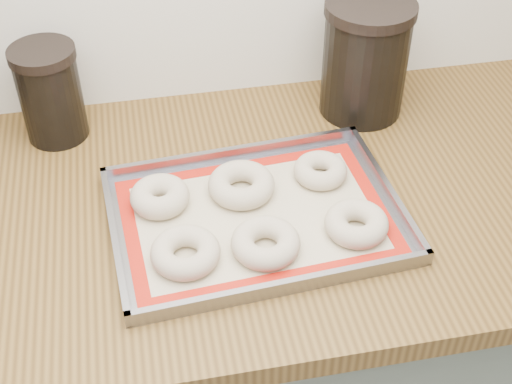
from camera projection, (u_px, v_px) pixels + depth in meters
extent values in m
cube|color=slate|center=(193.00, 372.00, 1.48)|extent=(3.00, 0.65, 0.86)
cube|color=brown|center=(177.00, 214.00, 1.19)|extent=(3.06, 0.68, 0.04)
cube|color=gray|center=(256.00, 219.00, 1.15)|extent=(0.48, 0.36, 0.00)
cube|color=gray|center=(232.00, 154.00, 1.25)|extent=(0.46, 0.04, 0.02)
cube|color=gray|center=(285.00, 287.00, 1.02)|extent=(0.46, 0.04, 0.02)
cube|color=gray|center=(115.00, 239.00, 1.09)|extent=(0.03, 0.33, 0.02)
cube|color=gray|center=(387.00, 189.00, 1.18)|extent=(0.03, 0.33, 0.02)
cube|color=#C6B793|center=(256.00, 218.00, 1.14)|extent=(0.44, 0.32, 0.00)
cube|color=#B7180C|center=(236.00, 166.00, 1.24)|extent=(0.42, 0.05, 0.00)
cube|color=#B7180C|center=(280.00, 278.00, 1.05)|extent=(0.42, 0.05, 0.00)
cube|color=#B7180C|center=(132.00, 240.00, 1.11)|extent=(0.04, 0.25, 0.00)
cube|color=#B7180C|center=(372.00, 196.00, 1.18)|extent=(0.04, 0.25, 0.00)
torus|color=#BDAC92|center=(185.00, 252.00, 1.06)|extent=(0.12, 0.12, 0.03)
torus|color=#BDAC92|center=(266.00, 243.00, 1.08)|extent=(0.13, 0.13, 0.04)
torus|color=#BDAC92|center=(356.00, 224.00, 1.11)|extent=(0.12, 0.12, 0.04)
torus|color=#BDAC92|center=(160.00, 196.00, 1.16)|extent=(0.11, 0.11, 0.04)
torus|color=#BDAC92|center=(241.00, 185.00, 1.18)|extent=(0.14, 0.14, 0.04)
torus|color=#BDAC92|center=(320.00, 170.00, 1.21)|extent=(0.11, 0.11, 0.03)
cylinder|color=black|center=(51.00, 98.00, 1.27)|extent=(0.11, 0.11, 0.16)
cylinder|color=black|center=(41.00, 54.00, 1.21)|extent=(0.12, 0.12, 0.02)
cylinder|color=black|center=(365.00, 64.00, 1.32)|extent=(0.16, 0.16, 0.20)
cylinder|color=black|center=(371.00, 9.00, 1.24)|extent=(0.16, 0.16, 0.02)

